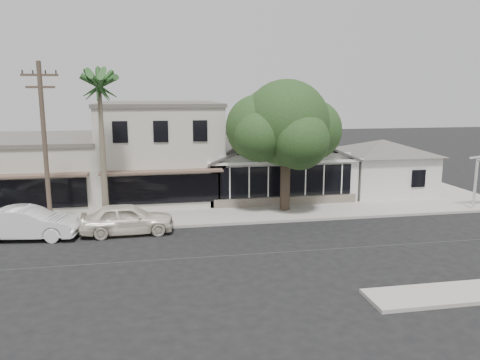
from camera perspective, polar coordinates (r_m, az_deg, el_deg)
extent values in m
plane|color=black|center=(21.96, -0.84, -9.17)|extent=(140.00, 140.00, 0.00)
cube|color=#9E9991|center=(28.46, -19.41, -4.97)|extent=(90.00, 3.50, 0.15)
cube|color=silver|center=(34.45, 3.84, 0.71)|extent=(10.00, 8.00, 3.00)
cube|color=black|center=(30.55, 5.73, -0.13)|extent=(8.80, 0.10, 2.00)
cube|color=#60564C|center=(30.86, 5.68, -2.68)|extent=(9.60, 0.18, 0.70)
cube|color=silver|center=(36.44, 16.83, 0.82)|extent=(6.00, 6.00, 3.00)
cube|color=white|center=(32.97, 26.74, -0.61)|extent=(0.12, 0.12, 3.30)
cube|color=beige|center=(34.12, -9.70, 3.46)|extent=(8.00, 10.00, 6.50)
cube|color=beige|center=(35.32, -24.40, 1.01)|extent=(10.00, 10.00, 4.20)
cylinder|color=brown|center=(26.31, -22.66, 3.41)|extent=(0.24, 0.24, 9.00)
cube|color=brown|center=(26.16, -23.27, 11.69)|extent=(1.80, 0.12, 0.12)
cube|color=brown|center=(26.15, -23.17, 10.37)|extent=(1.40, 0.12, 0.12)
imported|color=silver|center=(25.64, -13.57, -4.61)|extent=(4.92, 2.10, 1.66)
imported|color=white|center=(26.43, -24.49, -4.81)|extent=(5.26, 2.39, 1.67)
cylinder|color=#47382B|center=(29.36, 5.51, -0.81)|extent=(0.61, 0.61, 3.26)
sphere|color=#1A3214|center=(28.83, 5.65, 6.94)|extent=(5.29, 5.29, 5.29)
sphere|color=#1A3214|center=(30.01, 8.69, 6.04)|extent=(3.87, 3.87, 3.87)
sphere|color=#1A3214|center=(28.84, 2.29, 6.37)|extent=(4.07, 4.07, 4.07)
sphere|color=#1A3214|center=(27.57, 7.32, 4.82)|extent=(3.46, 3.46, 3.46)
sphere|color=#1A3214|center=(30.23, 3.68, 7.72)|extent=(3.66, 3.66, 3.66)
sphere|color=#1A3214|center=(30.51, 7.15, 8.45)|extent=(3.26, 3.26, 3.26)
sphere|color=#1A3214|center=(27.64, 2.43, 5.34)|extent=(3.05, 3.05, 3.05)
cone|color=#726651|center=(26.80, -16.35, 2.45)|extent=(0.40, 0.40, 7.64)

